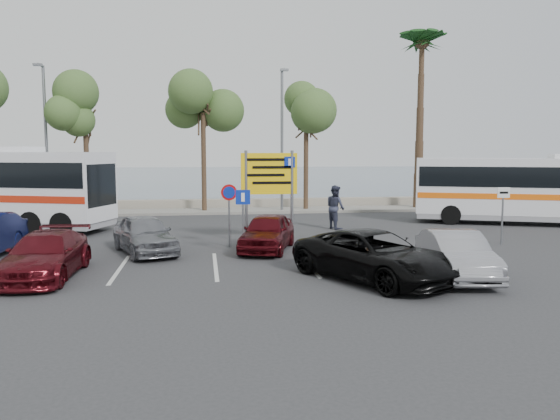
{
  "coord_description": "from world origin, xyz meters",
  "views": [
    {
      "loc": [
        -1.53,
        -17.85,
        3.58
      ],
      "look_at": [
        1.4,
        3.0,
        1.3
      ],
      "focal_mm": 35.0,
      "sensor_mm": 36.0,
      "label": 1
    }
  ],
  "objects": [
    {
      "name": "lane_markings",
      "position": [
        -1.14,
        -1.0,
        0.0
      ],
      "size": [
        12.02,
        4.2,
        0.01
      ],
      "primitive_type": null,
      "color": "silver",
      "rests_on": "ground"
    },
    {
      "name": "tree_left",
      "position": [
        -8.0,
        14.0,
        6.0
      ],
      "size": [
        3.2,
        3.2,
        7.2
      ],
      "color": "#382619",
      "rests_on": "kerb_strip"
    },
    {
      "name": "palm_tree",
      "position": [
        11.5,
        14.0,
        9.87
      ],
      "size": [
        4.8,
        4.8,
        11.2
      ],
      "color": "#382619",
      "rests_on": "kerb_strip"
    },
    {
      "name": "ground",
      "position": [
        0.0,
        0.0,
        0.0
      ],
      "size": [
        120.0,
        120.0,
        0.0
      ],
      "primitive_type": "plane",
      "color": "#303033",
      "rests_on": "ground"
    },
    {
      "name": "sign_parking",
      "position": [
        -0.2,
        0.79,
        1.47
      ],
      "size": [
        0.5,
        0.07,
        2.25
      ],
      "color": "slate",
      "rests_on": "ground"
    },
    {
      "name": "car_silver_a",
      "position": [
        -3.6,
        1.5,
        0.68
      ],
      "size": [
        2.89,
        4.28,
        1.35
      ],
      "primitive_type": "imported",
      "rotation": [
        0.0,
        0.0,
        0.36
      ],
      "color": "gray",
      "rests_on": "ground"
    },
    {
      "name": "tree_mid",
      "position": [
        -1.5,
        14.0,
        6.65
      ],
      "size": [
        3.2,
        3.2,
        8.0
      ],
      "color": "#382619",
      "rests_on": "kerb_strip"
    },
    {
      "name": "street_lamp_left",
      "position": [
        -10.0,
        13.52,
        4.6
      ],
      "size": [
        0.45,
        1.15,
        8.01
      ],
      "color": "slate",
      "rests_on": "kerb_strip"
    },
    {
      "name": "tree_right",
      "position": [
        4.5,
        14.0,
        6.17
      ],
      "size": [
        3.2,
        3.2,
        7.4
      ],
      "color": "#382619",
      "rests_on": "kerb_strip"
    },
    {
      "name": "street_lamp_right",
      "position": [
        3.0,
        13.52,
        4.6
      ],
      "size": [
        0.45,
        1.15,
        8.01
      ],
      "color": "slate",
      "rests_on": "kerb_strip"
    },
    {
      "name": "kerb_strip",
      "position": [
        0.0,
        14.0,
        0.07
      ],
      "size": [
        44.0,
        2.4,
        0.15
      ],
      "primitive_type": "cube",
      "color": "gray",
      "rests_on": "ground"
    },
    {
      "name": "car_red",
      "position": [
        0.73,
        1.5,
        0.67
      ],
      "size": [
        2.71,
        4.22,
        1.34
      ],
      "primitive_type": "imported",
      "rotation": [
        0.0,
        0.0,
        -0.32
      ],
      "color": "#4B0A10",
      "rests_on": "ground"
    },
    {
      "name": "coach_bus_right",
      "position": [
        14.39,
        6.71,
        1.6
      ],
      "size": [
        11.14,
        6.23,
        3.44
      ],
      "color": "white",
      "rests_on": "ground"
    },
    {
      "name": "sign_no_stop",
      "position": [
        -0.6,
        2.38,
        1.58
      ],
      "size": [
        0.6,
        0.08,
        2.35
      ],
      "color": "slate",
      "rests_on": "ground"
    },
    {
      "name": "pedestrian_far",
      "position": [
        4.47,
        6.5,
        1.01
      ],
      "size": [
        1.04,
        1.17,
        2.01
      ],
      "primitive_type": "imported",
      "rotation": [
        0.0,
        0.0,
        1.9
      ],
      "color": "#33364C",
      "rests_on": "ground"
    },
    {
      "name": "sea",
      "position": [
        0.0,
        60.0,
        0.01
      ],
      "size": [
        140.0,
        140.0,
        0.0
      ],
      "primitive_type": "plane",
      "color": "#3C5360",
      "rests_on": "ground"
    },
    {
      "name": "car_silver_b",
      "position": [
        5.53,
        -3.5,
        0.66
      ],
      "size": [
        1.93,
        4.14,
        1.31
      ],
      "primitive_type": "imported",
      "rotation": [
        0.0,
        0.0,
        -0.14
      ],
      "color": "#9B9BA0",
      "rests_on": "ground"
    },
    {
      "name": "suv_black",
      "position": [
        3.13,
        -3.5,
        0.69
      ],
      "size": [
        4.4,
        5.43,
        1.37
      ],
      "primitive_type": "imported",
      "rotation": [
        0.0,
        0.0,
        0.51
      ],
      "color": "black",
      "rests_on": "ground"
    },
    {
      "name": "direction_sign",
      "position": [
        1.0,
        3.2,
        2.43
      ],
      "size": [
        2.2,
        0.12,
        3.6
      ],
      "color": "slate",
      "rests_on": "ground"
    },
    {
      "name": "car_maroon",
      "position": [
        -6.0,
        -1.87,
        0.64
      ],
      "size": [
        1.96,
        4.48,
        1.28
      ],
      "primitive_type": "imported",
      "rotation": [
        0.0,
        0.0,
        -0.04
      ],
      "color": "#540E15",
      "rests_on": "ground"
    },
    {
      "name": "seawall",
      "position": [
        0.0,
        16.0,
        0.3
      ],
      "size": [
        48.0,
        0.8,
        0.6
      ],
      "primitive_type": "cube",
      "color": "gray",
      "rests_on": "ground"
    },
    {
      "name": "sign_taxi",
      "position": [
        9.8,
        1.49,
        1.42
      ],
      "size": [
        0.5,
        0.07,
        2.2
      ],
      "color": "slate",
      "rests_on": "ground"
    }
  ]
}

